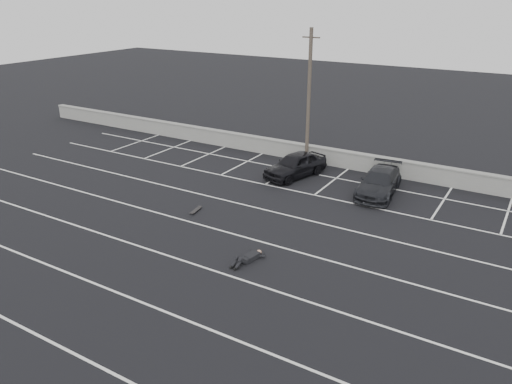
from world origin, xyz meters
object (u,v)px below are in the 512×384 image
Objects in this scene: car_right at (379,182)px; skateboard at (196,210)px; person at (252,254)px; utility_pole at (309,99)px; car_left at (295,165)px.

car_right is 5.50× the size of skateboard.
car_right is 9.65m from person.
utility_pole is at bearing 115.53° from person.
car_left is 5.09× the size of skateboard.
person reaches higher than skateboard.
car_left is 4.04m from utility_pole.
car_right is 1.96× the size of person.
person is (2.88, -9.51, -0.49)m from car_left.
skateboard is (-6.86, -6.88, -0.57)m from car_right.
skateboard is at bearing -140.67° from car_right.
car_left is 1.81× the size of person.
utility_pole reaches higher than car_left.
car_right is (4.98, -0.11, -0.06)m from car_left.
car_left is at bearing 172.95° from car_right.
skateboard is (-1.55, -9.14, -4.04)m from utility_pole.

